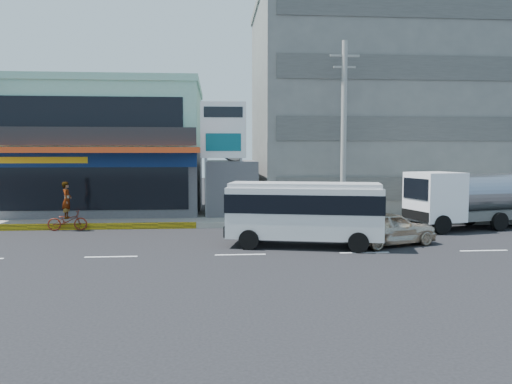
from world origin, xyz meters
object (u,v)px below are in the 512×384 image
at_px(tanker_truck, 472,198).
at_px(motorcycle_rider, 67,215).
at_px(satellite_dish, 231,160).
at_px(shop_building, 107,153).
at_px(minibus, 304,209).
at_px(concrete_building, 373,110).
at_px(sedan, 388,228).
at_px(utility_pole_near, 344,132).
at_px(billboard, 223,136).

xyz_separation_m(tanker_truck, motorcycle_rider, (-21.10, 1.00, -0.78)).
bearing_deg(satellite_dish, shop_building, 159.79).
bearing_deg(satellite_dish, minibus, -73.56).
relative_size(shop_building, concrete_building, 0.77).
relative_size(minibus, sedan, 1.55).
bearing_deg(minibus, utility_pole_near, 61.55).
distance_m(shop_building, minibus, 16.65).
bearing_deg(satellite_dish, concrete_building, 21.80).
height_order(concrete_building, satellite_dish, concrete_building).
height_order(concrete_building, billboard, concrete_building).
bearing_deg(shop_building, sedan, -40.68).
height_order(minibus, tanker_truck, tanker_truck).
height_order(shop_building, concrete_building, concrete_building).
relative_size(billboard, minibus, 1.01).
bearing_deg(sedan, motorcycle_rider, 49.68).
relative_size(sedan, tanker_truck, 0.56).
distance_m(shop_building, sedan, 19.37).
bearing_deg(motorcycle_rider, billboard, 16.55).
relative_size(concrete_building, sedan, 3.61).
distance_m(shop_building, motorcycle_rider, 7.84).
bearing_deg(satellite_dish, utility_pole_near, -30.96).
height_order(satellite_dish, sedan, satellite_dish).
relative_size(shop_building, utility_pole_near, 1.24).
bearing_deg(billboard, utility_pole_near, -15.48).
bearing_deg(satellite_dish, sedan, -55.71).
distance_m(shop_building, billboard, 8.92).
xyz_separation_m(satellite_dish, utility_pole_near, (6.00, -3.60, 1.57)).
xyz_separation_m(shop_building, minibus, (10.80, -12.45, -2.36)).
relative_size(billboard, tanker_truck, 0.87).
height_order(satellite_dish, motorcycle_rider, satellite_dish).
xyz_separation_m(satellite_dish, minibus, (2.80, -9.50, -1.94)).
relative_size(concrete_building, tanker_truck, 2.02).
distance_m(billboard, minibus, 9.00).
bearing_deg(utility_pole_near, tanker_truck, -13.82).
height_order(satellite_dish, tanker_truck, satellite_dish).
height_order(utility_pole_near, minibus, utility_pole_near).
bearing_deg(billboard, motorcycle_rider, -163.45).
height_order(satellite_dish, minibus, satellite_dish).
xyz_separation_m(minibus, sedan, (3.68, 0.00, -0.88)).
distance_m(utility_pole_near, tanker_truck, 7.59).
height_order(shop_building, minibus, shop_building).
distance_m(satellite_dish, motorcycle_rider, 9.94).
height_order(shop_building, tanker_truck, shop_building).
xyz_separation_m(shop_building, sedan, (14.48, -12.45, -3.24)).
relative_size(utility_pole_near, motorcycle_rider, 3.96).
height_order(billboard, minibus, billboard).
bearing_deg(shop_building, tanker_truck, -21.66).
bearing_deg(minibus, concrete_building, 61.94).
xyz_separation_m(billboard, motorcycle_rider, (-8.08, -2.40, -4.09)).
relative_size(minibus, motorcycle_rider, 2.71).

